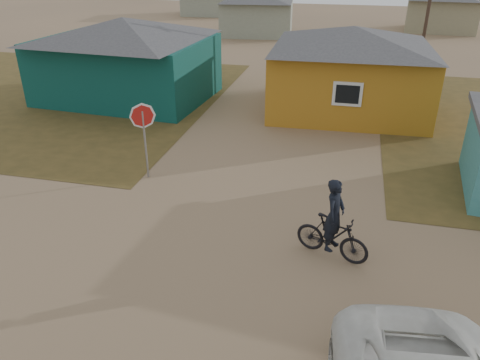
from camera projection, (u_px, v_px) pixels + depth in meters
The scene contains 9 objects.
ground at pixel (214, 287), 10.83m from camera, with size 120.00×120.00×0.00m, color #907253.
grass_nw at pixel (32, 93), 25.04m from camera, with size 20.00×18.00×0.00m, color brown.
house_teal at pixel (126, 58), 23.41m from camera, with size 8.93×7.08×4.00m.
house_yellow at pixel (350, 69), 21.57m from camera, with size 7.72×6.76×3.90m.
house_pale_west at pixel (257, 13), 40.79m from camera, with size 7.04×6.15×3.60m.
house_beige_east at pixel (442, 10), 42.68m from camera, with size 6.95×6.05×3.60m.
utility_pole_near at pixel (429, 3), 26.74m from camera, with size 1.40×0.20×8.00m.
stop_sign at pixel (143, 124), 15.14m from camera, with size 0.85×0.19×2.61m.
cyclist at pixel (333, 230), 11.56m from camera, with size 1.98×1.13×2.16m.
Camera 1 is at (2.57, -8.19, 7.07)m, focal length 35.00 mm.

